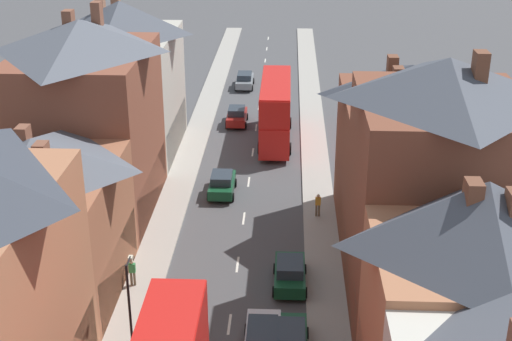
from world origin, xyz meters
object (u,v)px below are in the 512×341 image
object	(u,v)px
car_near_blue	(237,116)
pedestrian_mid_left	(132,271)
car_parked_left_b	(290,273)
car_parked_right_a	(222,183)
car_mid_black	(245,80)
car_near_silver	(263,339)
pedestrian_mid_right	(318,204)
double_decker_bus_lead	(275,110)
street_lamp	(130,306)
car_mid_white	(290,340)

from	to	relation	value
car_near_blue	pedestrian_mid_left	world-z (taller)	pedestrian_mid_left
car_parked_left_b	car_parked_right_a	bearing A→B (deg)	112.22
car_parked_right_a	car_mid_black	bearing A→B (deg)	90.00
car_near_silver	car_parked_right_a	world-z (taller)	car_near_silver
car_parked_left_b	pedestrian_mid_right	distance (m)	8.69
pedestrian_mid_right	car_near_blue	bearing A→B (deg)	110.05
double_decker_bus_lead	car_near_silver	size ratio (longest dim) A/B	2.49
car_near_blue	pedestrian_mid_right	xyz separation A→B (m)	(6.75, -18.48, 0.21)
car_parked_left_b	pedestrian_mid_right	world-z (taller)	pedestrian_mid_right
double_decker_bus_lead	car_parked_left_b	xyz separation A→B (m)	(1.31, -22.84, -2.00)
car_near_silver	pedestrian_mid_left	world-z (taller)	pedestrian_mid_left
car_near_silver	car_mid_black	bearing A→B (deg)	94.58
car_parked_right_a	car_mid_black	distance (m)	26.81
street_lamp	car_parked_left_b	bearing A→B (deg)	44.36
car_near_silver	car_mid_black	size ratio (longest dim) A/B	0.98
double_decker_bus_lead	car_mid_black	bearing A→B (deg)	102.68
double_decker_bus_lead	pedestrian_mid_left	distance (m)	24.64
car_parked_right_a	car_parked_left_b	size ratio (longest dim) A/B	1.01
car_mid_black	street_lamp	xyz separation A→B (m)	(-2.45, -45.99, 2.44)
double_decker_bus_lead	car_parked_left_b	world-z (taller)	double_decker_bus_lead
car_parked_right_a	car_mid_white	bearing A→B (deg)	-74.86
street_lamp	pedestrian_mid_left	bearing A→B (deg)	102.14
car_mid_white	double_decker_bus_lead	bearing A→B (deg)	92.59
car_near_blue	street_lamp	distance (m)	34.34
car_mid_black	street_lamp	bearing A→B (deg)	-93.05
car_parked_left_b	pedestrian_mid_right	bearing A→B (deg)	77.74
car_parked_right_a	street_lamp	xyz separation A→B (m)	(-2.45, -19.18, 2.43)
car_mid_white	car_mid_black	bearing A→B (deg)	96.23
car_parked_right_a	car_mid_white	distance (m)	18.76
car_mid_white	street_lamp	world-z (taller)	street_lamp
car_mid_black	pedestrian_mid_left	distance (m)	39.56
car_near_blue	pedestrian_mid_left	size ratio (longest dim) A/B	2.47
car_parked_right_a	car_mid_black	size ratio (longest dim) A/B	0.90
pedestrian_mid_left	pedestrian_mid_right	distance (m)	13.96
car_parked_right_a	pedestrian_mid_left	size ratio (longest dim) A/B	2.48
car_parked_left_b	street_lamp	world-z (taller)	street_lamp
car_near_silver	pedestrian_mid_left	size ratio (longest dim) A/B	2.69
car_mid_black	car_mid_white	size ratio (longest dim) A/B	1.13
double_decker_bus_lead	car_near_silver	world-z (taller)	double_decker_bus_lead
pedestrian_mid_left	double_decker_bus_lead	bearing A→B (deg)	72.31
car_parked_left_b	car_mid_white	distance (m)	6.12
car_mid_black	car_parked_left_b	distance (m)	39.11
car_near_blue	street_lamp	size ratio (longest dim) A/B	0.72
double_decker_bus_lead	car_mid_white	size ratio (longest dim) A/B	2.75
car_parked_right_a	street_lamp	size ratio (longest dim) A/B	0.73
pedestrian_mid_right	street_lamp	xyz separation A→B (m)	(-9.20, -15.68, 2.21)
pedestrian_mid_right	street_lamp	size ratio (longest dim) A/B	0.29
double_decker_bus_lead	car_near_silver	bearing A→B (deg)	-89.98
double_decker_bus_lead	car_near_blue	size ratio (longest dim) A/B	2.72
pedestrian_mid_left	pedestrian_mid_right	size ratio (longest dim) A/B	1.00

